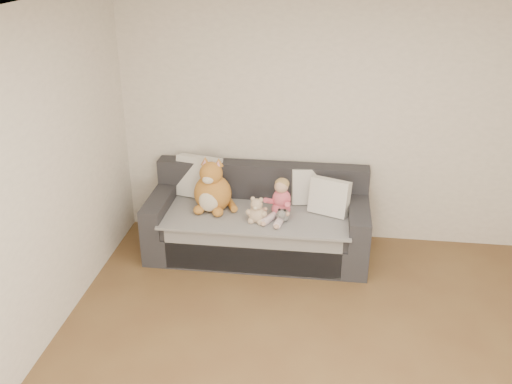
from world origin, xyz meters
The scene contains 10 objects.
room_shell centered at (0.00, 0.42, 1.30)m, with size 5.00×5.00×5.00m.
sofa centered at (-0.76, 2.06, 0.31)m, with size 2.20×0.94×0.85m.
cushion_left centered at (-1.43, 2.31, 0.69)m, with size 0.51×0.32×0.45m.
cushion_right_back centered at (-0.25, 2.30, 0.66)m, with size 0.43×0.26×0.38m.
cushion_right_front centered at (-0.06, 2.06, 0.65)m, with size 0.43×0.31×0.37m.
toddler centered at (-0.53, 1.92, 0.64)m, with size 0.28×0.41×0.40m.
plush_cat centered at (-1.22, 2.00, 0.68)m, with size 0.45×0.39×0.58m.
teddy_bear centered at (-0.75, 1.78, 0.58)m, with size 0.21×0.16×0.27m.
plush_cow centered at (-0.50, 1.83, 0.54)m, with size 0.13×0.20×0.16m.
sippy_cup centered at (-0.72, 1.84, 0.53)m, with size 0.10×0.07×0.11m.
Camera 1 is at (-0.11, -3.07, 3.02)m, focal length 40.00 mm.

